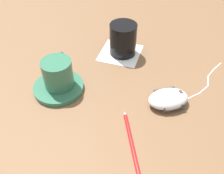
% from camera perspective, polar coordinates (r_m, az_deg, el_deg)
% --- Properties ---
extents(ground_plane, '(3.00, 3.00, 0.00)m').
position_cam_1_polar(ground_plane, '(0.65, 3.56, 0.88)').
color(ground_plane, brown).
extents(saucer, '(0.13, 0.13, 0.01)m').
position_cam_1_polar(saucer, '(0.64, -12.08, -0.08)').
color(saucer, '#2D664C').
rests_on(saucer, ground).
extents(coffee_cup, '(0.08, 0.10, 0.07)m').
position_cam_1_polar(coffee_cup, '(0.62, -12.23, 3.20)').
color(coffee_cup, '#2D664C').
rests_on(coffee_cup, saucer).
extents(computer_mouse, '(0.11, 0.12, 0.03)m').
position_cam_1_polar(computer_mouse, '(0.60, 12.92, -2.43)').
color(computer_mouse, silver).
rests_on(computer_mouse, ground).
extents(mouse_cable, '(0.02, 0.19, 0.00)m').
position_cam_1_polar(mouse_cable, '(0.70, 20.96, 1.46)').
color(mouse_cable, white).
rests_on(mouse_cable, ground).
extents(napkin_under_glass, '(0.15, 0.15, 0.00)m').
position_cam_1_polar(napkin_under_glass, '(0.75, 1.91, 7.81)').
color(napkin_under_glass, white).
rests_on(napkin_under_glass, ground).
extents(drinking_glass, '(0.08, 0.08, 0.09)m').
position_cam_1_polar(drinking_glass, '(0.73, 2.53, 10.88)').
color(drinking_glass, black).
rests_on(drinking_glass, napkin_under_glass).
extents(pen, '(0.12, 0.12, 0.01)m').
position_cam_1_polar(pen, '(0.53, 4.40, -11.93)').
color(pen, '#B21919').
rests_on(pen, ground).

